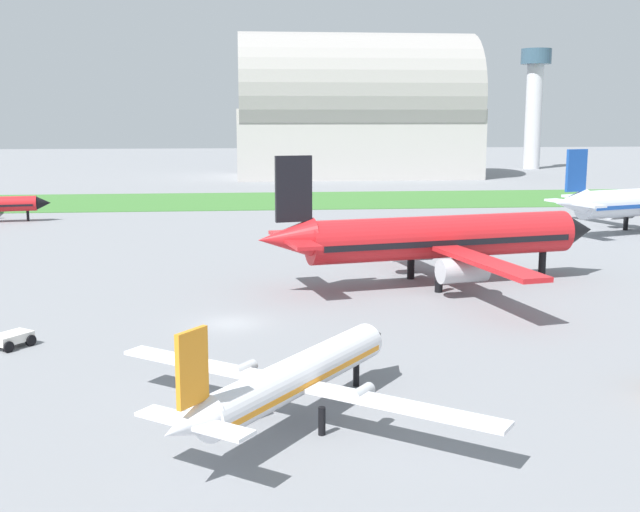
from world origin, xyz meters
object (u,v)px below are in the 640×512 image
(airplane_midfield_jet, at_px, (436,238))
(baggage_cart_midfield, at_px, (12,338))
(control_tower, at_px, (534,98))
(airplane_foreground_turboprop, at_px, (294,377))

(airplane_midfield_jet, distance_m, baggage_cart_midfield, 35.05)
(airplane_midfield_jet, relative_size, control_tower, 0.99)
(airplane_midfield_jet, distance_m, control_tower, 157.98)
(baggage_cart_midfield, relative_size, control_tower, 0.09)
(airplane_foreground_turboprop, bearing_deg, airplane_midfield_jet, 11.91)
(airplane_midfield_jet, height_order, control_tower, control_tower)
(airplane_midfield_jet, bearing_deg, airplane_foreground_turboprop, -126.88)
(airplane_foreground_turboprop, relative_size, baggage_cart_midfield, 5.90)
(airplane_foreground_turboprop, distance_m, baggage_cart_midfield, 22.13)
(airplane_midfield_jet, xyz_separation_m, control_tower, (61.95, 144.56, 14.95))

